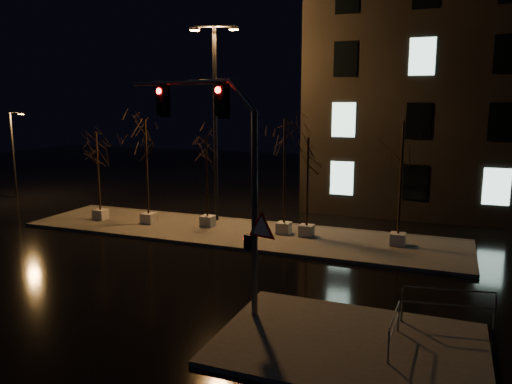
% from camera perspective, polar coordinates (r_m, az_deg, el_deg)
% --- Properties ---
extents(ground, '(90.00, 90.00, 0.00)m').
position_cam_1_polar(ground, '(19.78, -9.43, -8.98)').
color(ground, black).
rests_on(ground, ground).
extents(median, '(22.00, 5.00, 0.15)m').
position_cam_1_polar(median, '(24.86, -2.33, -4.68)').
color(median, '#47443F').
rests_on(median, ground).
extents(sidewalk_corner, '(7.00, 5.00, 0.15)m').
position_cam_1_polar(sidewalk_corner, '(14.19, 10.61, -16.70)').
color(sidewalk_corner, '#47443F').
rests_on(sidewalk_corner, ground).
extents(tree_0, '(1.80, 1.80, 4.85)m').
position_cam_1_polar(tree_0, '(28.04, -17.71, 4.35)').
color(tree_0, '#B2B1A6').
rests_on(tree_0, median).
extents(tree_1, '(1.80, 1.80, 5.55)m').
position_cam_1_polar(tree_1, '(26.37, -12.48, 5.40)').
color(tree_1, '#B2B1A6').
rests_on(tree_1, median).
extents(tree_2, '(1.80, 1.80, 4.82)m').
position_cam_1_polar(tree_2, '(25.32, -5.68, 4.15)').
color(tree_2, '#B2B1A6').
rests_on(tree_2, median).
extents(tree_3, '(1.80, 1.80, 5.68)m').
position_cam_1_polar(tree_3, '(23.72, 3.29, 5.36)').
color(tree_3, '#B2B1A6').
rests_on(tree_3, median).
extents(tree_4, '(1.80, 1.80, 4.84)m').
position_cam_1_polar(tree_4, '(23.35, 5.94, 3.67)').
color(tree_4, '#B2B1A6').
rests_on(tree_4, median).
extents(tree_5, '(1.80, 1.80, 5.69)m').
position_cam_1_polar(tree_5, '(22.57, 16.39, 4.74)').
color(tree_5, '#B2B1A6').
rests_on(tree_5, median).
extents(traffic_signal_mast, '(5.57, 1.49, 6.98)m').
position_cam_1_polar(traffic_signal_mast, '(14.93, -3.73, 3.58)').
color(traffic_signal_mast, slate).
rests_on(traffic_signal_mast, sidewalk_corner).
extents(streetlight_main, '(2.52, 0.94, 10.18)m').
position_cam_1_polar(streetlight_main, '(26.57, -4.68, 9.24)').
color(streetlight_main, black).
rests_on(streetlight_main, median).
extents(streetlight_far, '(1.15, 0.27, 5.85)m').
position_cam_1_polar(streetlight_far, '(37.62, -25.93, 4.24)').
color(streetlight_far, black).
rests_on(streetlight_far, ground).
extents(guard_rail_a, '(2.53, 0.46, 1.11)m').
position_cam_1_polar(guard_rail_a, '(15.52, 21.11, -11.59)').
color(guard_rail_a, slate).
rests_on(guard_rail_a, sidewalk_corner).
extents(guard_rail_b, '(0.10, 1.92, 0.91)m').
position_cam_1_polar(guard_rail_b, '(13.92, 15.50, -14.44)').
color(guard_rail_b, slate).
rests_on(guard_rail_b, sidewalk_corner).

